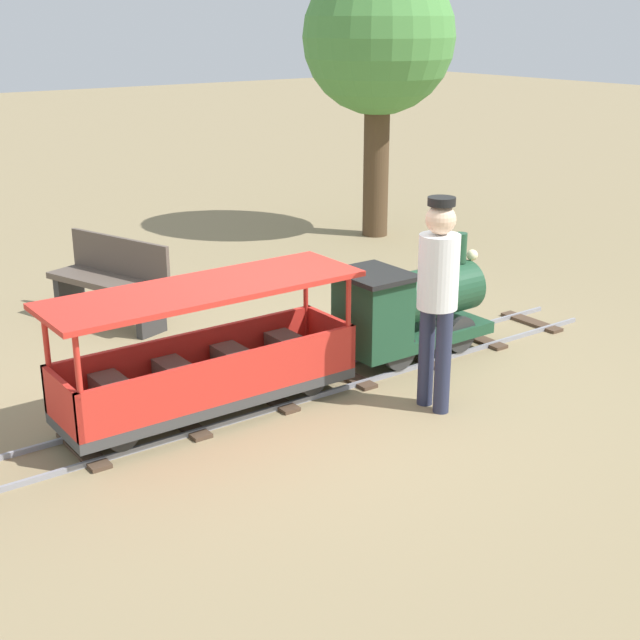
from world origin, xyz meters
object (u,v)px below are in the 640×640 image
at_px(oak_tree_near, 379,41).
at_px(conductor_person, 438,288).
at_px(passenger_car, 208,363).
at_px(locomotive, 409,306).
at_px(park_bench, 111,281).

bearing_deg(oak_tree_near, conductor_person, -34.84).
distance_m(passenger_car, conductor_person, 1.77).
xyz_separation_m(passenger_car, conductor_person, (0.87, 1.44, 0.53)).
height_order(locomotive, park_bench, locomotive).
distance_m(locomotive, oak_tree_near, 5.03).
height_order(locomotive, conductor_person, conductor_person).
distance_m(conductor_person, oak_tree_near, 5.81).
xyz_separation_m(conductor_person, park_bench, (-3.30, -1.15, -0.54)).
bearing_deg(oak_tree_near, locomotive, -35.85).
height_order(conductor_person, oak_tree_near, oak_tree_near).
height_order(park_bench, oak_tree_near, oak_tree_near).
xyz_separation_m(conductor_person, oak_tree_near, (-4.59, 3.20, 1.56)).
bearing_deg(park_bench, conductor_person, 19.15).
relative_size(conductor_person, park_bench, 1.19).
height_order(locomotive, passenger_car, locomotive).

